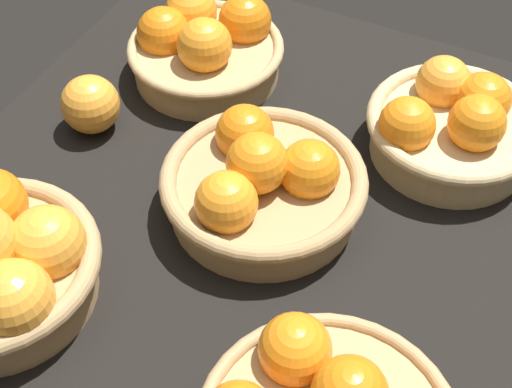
{
  "coord_description": "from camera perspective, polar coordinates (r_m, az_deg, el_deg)",
  "views": [
    {
      "loc": [
        53.19,
        28.76,
        72.78
      ],
      "look_at": [
        -0.05,
        2.52,
        7.0
      ],
      "focal_mm": 54.78,
      "sensor_mm": 36.0,
      "label": 1
    }
  ],
  "objects": [
    {
      "name": "market_tray",
      "position": [
        0.93,
        -1.4,
        -1.77
      ],
      "size": [
        84.0,
        72.0,
        3.0
      ],
      "primitive_type": "cube",
      "color": "black",
      "rests_on": "ground"
    },
    {
      "name": "basket_center",
      "position": [
        0.89,
        0.47,
        0.81
      ],
      "size": [
        23.95,
        23.95,
        11.63
      ],
      "color": "tan",
      "rests_on": "market_tray"
    },
    {
      "name": "loose_orange_front_gap",
      "position": [
        1.02,
        -12.0,
        6.43
      ],
      "size": [
        7.58,
        7.58,
        7.58
      ],
      "primitive_type": "sphere",
      "color": "#F49E33",
      "rests_on": "market_tray"
    },
    {
      "name": "basket_near_left",
      "position": [
        1.09,
        -3.81,
        10.75
      ],
      "size": [
        21.37,
        21.37,
        10.69
      ],
      "color": "tan",
      "rests_on": "market_tray"
    },
    {
      "name": "basket_far_left",
      "position": [
        0.99,
        14.14,
        4.95
      ],
      "size": [
        21.62,
        21.62,
        10.97
      ],
      "color": "tan",
      "rests_on": "market_tray"
    }
  ]
}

